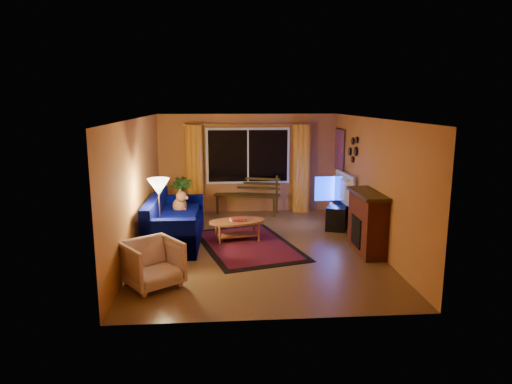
{
  "coord_description": "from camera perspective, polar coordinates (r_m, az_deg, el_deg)",
  "views": [
    {
      "loc": [
        -0.68,
        -8.5,
        2.82
      ],
      "look_at": [
        0.0,
        0.3,
        1.05
      ],
      "focal_mm": 32.0,
      "sensor_mm": 36.0,
      "label": 1
    }
  ],
  "objects": [
    {
      "name": "fireplace",
      "position": [
        8.85,
        13.75,
        -3.87
      ],
      "size": [
        0.4,
        1.2,
        1.1
      ],
      "primitive_type": "cube",
      "color": "maroon",
      "rests_on": "ground"
    },
    {
      "name": "wall_back",
      "position": [
        11.64,
        -1.02,
        3.59
      ],
      "size": [
        4.5,
        0.02,
        2.5
      ],
      "primitive_type": "cube",
      "color": "#C57B3B",
      "rests_on": "ground"
    },
    {
      "name": "dog",
      "position": [
        9.8,
        -9.52,
        -1.43
      ],
      "size": [
        0.34,
        0.43,
        0.44
      ],
      "primitive_type": null,
      "rotation": [
        0.0,
        0.0,
        -0.12
      ],
      "color": "#A3653F",
      "rests_on": "sofa"
    },
    {
      "name": "window",
      "position": [
        11.55,
        -1.01,
        4.53
      ],
      "size": [
        2.0,
        0.02,
        1.3
      ],
      "primitive_type": "cube",
      "color": "black",
      "rests_on": "wall_back"
    },
    {
      "name": "curtain_left",
      "position": [
        11.53,
        -7.7,
        2.76
      ],
      "size": [
        0.36,
        0.36,
        2.24
      ],
      "primitive_type": "cylinder",
      "color": "orange",
      "rests_on": "ground"
    },
    {
      "name": "curtain_right",
      "position": [
        11.69,
        5.65,
        2.92
      ],
      "size": [
        0.36,
        0.36,
        2.24
      ],
      "primitive_type": "cylinder",
      "color": "orange",
      "rests_on": "ground"
    },
    {
      "name": "television",
      "position": [
        10.52,
        10.42,
        0.46
      ],
      "size": [
        0.23,
        1.21,
        0.69
      ],
      "primitive_type": "imported",
      "rotation": [
        0.0,
        0.0,
        1.63
      ],
      "color": "black",
      "rests_on": "tv_console"
    },
    {
      "name": "ceiling",
      "position": [
        8.54,
        0.16,
        9.25
      ],
      "size": [
        4.5,
        6.0,
        0.02
      ],
      "primitive_type": "cube",
      "color": "white",
      "rests_on": "ground"
    },
    {
      "name": "wall_right",
      "position": [
        9.13,
        14.44,
        1.07
      ],
      "size": [
        0.02,
        6.0,
        2.5
      ],
      "primitive_type": "cube",
      "color": "#C57B3B",
      "rests_on": "ground"
    },
    {
      "name": "floor",
      "position": [
        8.99,
        0.15,
        -7.02
      ],
      "size": [
        4.5,
        6.0,
        0.02
      ],
      "primitive_type": "cube",
      "color": "brown",
      "rests_on": "ground"
    },
    {
      "name": "painting",
      "position": [
        11.39,
        10.41,
        5.26
      ],
      "size": [
        0.04,
        0.76,
        0.96
      ],
      "primitive_type": "cube",
      "color": "#EA452F",
      "rests_on": "wall_right"
    },
    {
      "name": "mirror_cluster",
      "position": [
        10.27,
        12.01,
        5.39
      ],
      "size": [
        0.06,
        0.6,
        0.56
      ],
      "primitive_type": null,
      "color": "black",
      "rests_on": "wall_right"
    },
    {
      "name": "rug",
      "position": [
        9.12,
        -1.07,
        -6.61
      ],
      "size": [
        2.33,
        3.01,
        0.02
      ],
      "primitive_type": "cube",
      "rotation": [
        0.0,
        0.0,
        0.27
      ],
      "color": "#7A0601",
      "rests_on": "ground"
    },
    {
      "name": "wall_left",
      "position": [
        8.79,
        -14.7,
        0.67
      ],
      "size": [
        0.02,
        6.0,
        2.5
      ],
      "primitive_type": "cube",
      "color": "#C57B3B",
      "rests_on": "ground"
    },
    {
      "name": "curtain_rod",
      "position": [
        11.44,
        -1.01,
        8.48
      ],
      "size": [
        3.2,
        0.03,
        0.03
      ],
      "primitive_type": "cylinder",
      "rotation": [
        0.0,
        1.57,
        0.0
      ],
      "color": "#BF8C3F",
      "rests_on": "wall_back"
    },
    {
      "name": "armchair",
      "position": [
        7.25,
        -12.82,
        -8.46
      ],
      "size": [
        1.06,
        1.04,
        0.8
      ],
      "primitive_type": "imported",
      "rotation": [
        0.0,
        0.0,
        0.62
      ],
      "color": "beige",
      "rests_on": "ground"
    },
    {
      "name": "coffee_table",
      "position": [
        9.37,
        -2.35,
        -4.83
      ],
      "size": [
        1.36,
        1.36,
        0.42
      ],
      "primitive_type": "cylinder",
      "rotation": [
        0.0,
        0.0,
        0.18
      ],
      "color": "#B36838",
      "rests_on": "ground"
    },
    {
      "name": "tv_console",
      "position": [
        10.65,
        10.31,
        -2.75
      ],
      "size": [
        0.86,
        1.32,
        0.52
      ],
      "primitive_type": "cube",
      "rotation": [
        0.0,
        0.0,
        -0.38
      ],
      "color": "black",
      "rests_on": "ground"
    },
    {
      "name": "potted_plant",
      "position": [
        11.52,
        -9.35,
        -0.55
      ],
      "size": [
        0.65,
        0.65,
        0.95
      ],
      "primitive_type": "imported",
      "rotation": [
        0.0,
        0.0,
        -0.25
      ],
      "color": "#235B1E",
      "rests_on": "ground"
    },
    {
      "name": "sofa",
      "position": [
        9.35,
        -10.06,
        -3.42
      ],
      "size": [
        1.04,
        2.33,
        0.94
      ],
      "primitive_type": "cube",
      "rotation": [
        0.0,
        0.0,
        -0.02
      ],
      "color": "#000346",
      "rests_on": "ground"
    },
    {
      "name": "bench",
      "position": [
        11.56,
        -1.13,
        -1.54
      ],
      "size": [
        1.69,
        0.93,
        0.49
      ],
      "primitive_type": "cube",
      "rotation": [
        0.0,
        0.0,
        -0.3
      ],
      "color": "#30230A",
      "rests_on": "ground"
    },
    {
      "name": "floor_lamp",
      "position": [
        8.54,
        -11.93,
        -3.16
      ],
      "size": [
        0.29,
        0.29,
        1.44
      ],
      "primitive_type": "cylinder",
      "rotation": [
        0.0,
        0.0,
        0.26
      ],
      "color": "#BF8C3F",
      "rests_on": "ground"
    }
  ]
}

